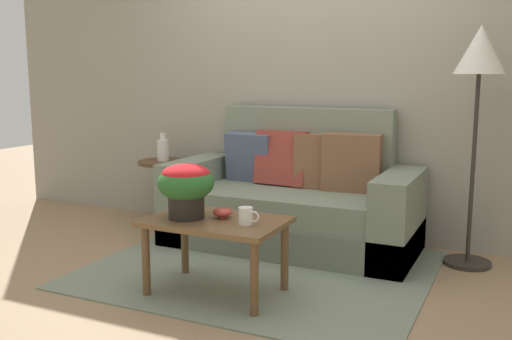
# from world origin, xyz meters

# --- Properties ---
(ground_plane) EXTENTS (14.00, 14.00, 0.00)m
(ground_plane) POSITION_xyz_m (0.00, 0.00, 0.00)
(ground_plane) COLOR #997A56
(wall_back) EXTENTS (6.40, 0.12, 2.97)m
(wall_back) POSITION_xyz_m (0.00, 1.26, 1.49)
(wall_back) COLOR gray
(wall_back) RESTS_ON ground
(area_rug) EXTENTS (2.28, 1.92, 0.01)m
(area_rug) POSITION_xyz_m (0.00, 0.15, 0.01)
(area_rug) COLOR gray
(area_rug) RESTS_ON ground
(couch) EXTENTS (1.95, 0.88, 1.08)m
(couch) POSITION_xyz_m (-0.01, 0.79, 0.34)
(couch) COLOR #626B59
(couch) RESTS_ON ground
(coffee_table) EXTENTS (0.85, 0.55, 0.48)m
(coffee_table) POSITION_xyz_m (-0.06, -0.37, 0.41)
(coffee_table) COLOR brown
(coffee_table) RESTS_ON ground
(side_table) EXTENTS (0.47, 0.47, 0.58)m
(side_table) POSITION_xyz_m (-1.32, 0.92, 0.40)
(side_table) COLOR #4C331E
(side_table) RESTS_ON ground
(floor_lamp) EXTENTS (0.35, 0.35, 1.68)m
(floor_lamp) POSITION_xyz_m (1.30, 0.88, 1.38)
(floor_lamp) COLOR #2D2823
(floor_lamp) RESTS_ON ground
(potted_plant) EXTENTS (0.35, 0.35, 0.34)m
(potted_plant) POSITION_xyz_m (-0.24, -0.42, 0.69)
(potted_plant) COLOR black
(potted_plant) RESTS_ON coffee_table
(coffee_mug) EXTENTS (0.13, 0.09, 0.10)m
(coffee_mug) POSITION_xyz_m (0.16, -0.40, 0.53)
(coffee_mug) COLOR white
(coffee_mug) RESTS_ON coffee_table
(snack_bowl) EXTENTS (0.12, 0.12, 0.06)m
(snack_bowl) POSITION_xyz_m (-0.04, -0.33, 0.51)
(snack_bowl) COLOR #B2382D
(snack_bowl) RESTS_ON coffee_table
(table_vase) EXTENTS (0.11, 0.11, 0.25)m
(table_vase) POSITION_xyz_m (-1.32, 0.93, 0.68)
(table_vase) COLOR silver
(table_vase) RESTS_ON side_table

